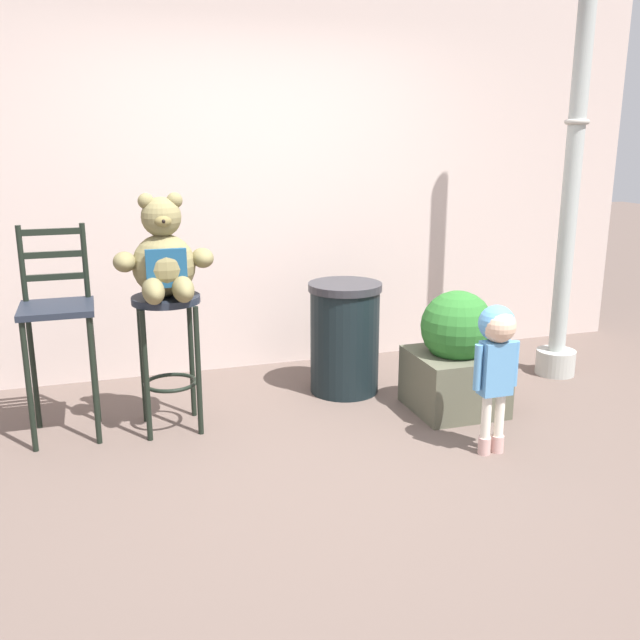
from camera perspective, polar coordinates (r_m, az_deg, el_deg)
The scene contains 9 objects.
ground_plane at distance 3.77m, azimuth 1.23°, elevation -12.06°, with size 24.00×24.00×0.00m, color brown.
building_wall at distance 5.27m, azimuth -5.80°, elevation 12.64°, with size 6.22×0.30×3.02m, color beige.
bar_stool_with_teddy at distance 4.18m, azimuth -12.22°, elevation -1.21°, with size 0.39×0.39×0.81m.
teddy_bear at distance 4.05m, azimuth -12.52°, elevation 4.79°, with size 0.56×0.50×0.58m.
child_walking at distance 3.86m, azimuth 14.13°, elevation -2.18°, with size 0.26×0.21×0.83m.
trash_bin at distance 4.74m, azimuth 2.01°, elevation -1.42°, with size 0.49×0.49×0.75m.
lamppost at distance 5.21m, azimuth 19.59°, elevation 8.95°, with size 0.28×0.28×3.10m.
bar_chair_empty at distance 4.23m, azimuth -20.48°, elevation 0.03°, with size 0.40×0.40×1.21m.
planter_with_shrub at distance 4.50m, azimuth 10.94°, elevation -2.91°, with size 0.54×0.54×0.77m.
Camera 1 is at (-1.10, -3.18, 1.71)m, focal length 39.47 mm.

